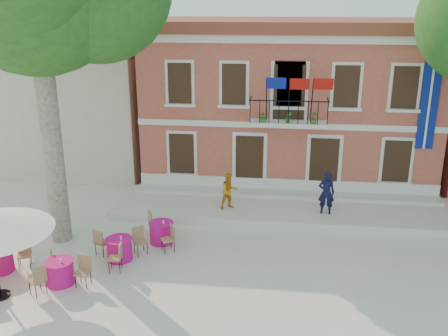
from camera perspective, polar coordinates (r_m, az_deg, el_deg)
The scene contains 9 objects.
ground at distance 16.98m, azimuth -0.05°, elevation -10.63°, with size 90.00×90.00×0.00m, color beige.
main_building at distance 25.12m, azimuth 7.36°, elevation 8.02°, with size 13.50×9.59×7.50m.
neighbor_west at distance 28.56m, azimuth -16.63°, elevation 7.50°, with size 9.40×9.40×6.40m.
terrace at distance 20.78m, azimuth 6.95°, elevation -4.66°, with size 14.00×3.40×0.30m, color silver.
pedestrian_navy at distance 19.93m, azimuth 11.62°, elevation -2.79°, with size 0.63×0.41×1.73m, color black.
pedestrian_orange at distance 20.04m, azimuth 0.59°, elevation -2.65°, with size 0.72×0.56×1.49m, color orange.
cafe_table_1 at distance 16.37m, azimuth -18.28°, elevation -11.12°, with size 1.66×1.87×0.95m.
cafe_table_3 at distance 18.18m, azimuth -7.16°, elevation -7.24°, with size 1.35×1.86×0.95m.
cafe_table_4 at distance 17.27m, azimuth -11.87°, elevation -8.92°, with size 1.86×1.73×0.95m.
Camera 1 is at (1.82, -14.74, 8.23)m, focal length 40.00 mm.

